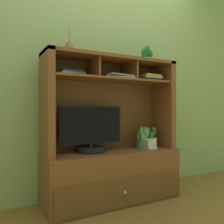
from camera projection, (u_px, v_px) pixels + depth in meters
The scene contains 11 objects.
floor_plane at pixel (112, 201), 2.33m from camera, with size 6.00×6.00×0.02m, color brown.
back_wall at pixel (101, 62), 2.55m from camera, with size 6.00×0.02×2.80m, color #8CA367.
media_console at pixel (112, 157), 2.34m from camera, with size 1.32×0.49×1.39m.
tv_monitor at pixel (91, 133), 2.24m from camera, with size 0.62×0.27×0.43m.
potted_orchid at pixel (150, 140), 2.49m from camera, with size 0.17×0.17×0.22m.
potted_fern at pixel (143, 139), 2.48m from camera, with size 0.17×0.17×0.22m.
magazine_stack_left at pixel (117, 77), 2.30m from camera, with size 0.32×0.26×0.03m.
magazine_stack_centre at pixel (70, 74), 2.17m from camera, with size 0.34×0.22×0.05m.
magazine_stack_right at pixel (148, 78), 2.49m from camera, with size 0.22×0.25×0.06m.
diffuser_bottle at pixel (69, 48), 2.12m from camera, with size 0.07×0.07×0.22m.
potted_succulent at pixel (147, 55), 2.53m from camera, with size 0.11×0.12×0.17m.
Camera 1 is at (-1.10, -2.05, 0.89)m, focal length 38.25 mm.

